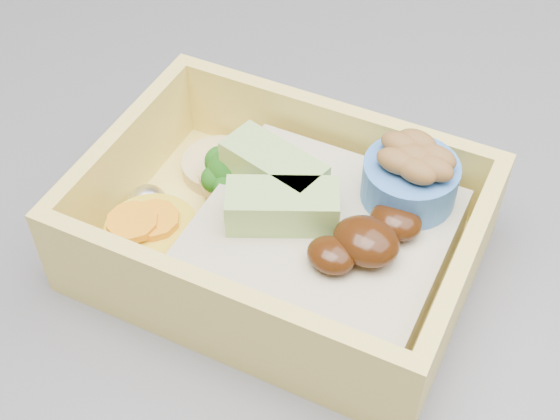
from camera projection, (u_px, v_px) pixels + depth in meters
The scene contains 1 object.
bento_box at pixel (293, 228), 0.39m from camera, with size 0.21×0.16×0.07m.
Camera 1 is at (0.22, -0.30, 1.23)m, focal length 50.00 mm.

